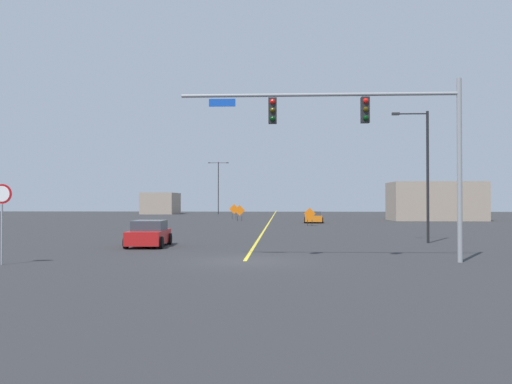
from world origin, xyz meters
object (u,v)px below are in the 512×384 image
object	(u,v)px
construction_sign_left_shoulder	(310,215)
car_red_approaching	(149,234)
traffic_signal_assembly	(368,127)
street_lamp_far_right	(218,184)
construction_sign_median_near	(234,210)
construction_sign_right_shoulder	(240,211)
car_orange_distant	(313,217)
stop_sign	(2,208)
street_lamp_near_right	(425,169)

from	to	relation	value
construction_sign_left_shoulder	car_red_approaching	bearing A→B (deg)	-111.84
traffic_signal_assembly	street_lamp_far_right	xyz separation A→B (m)	(-15.56, 78.45, 0.27)
traffic_signal_assembly	construction_sign_median_near	distance (m)	51.81
street_lamp_far_right	car_red_approaching	bearing A→B (deg)	-86.16
construction_sign_right_shoulder	car_orange_distant	bearing A→B (deg)	-31.10
street_lamp_far_right	construction_sign_right_shoulder	bearing A→B (deg)	-78.65
car_red_approaching	traffic_signal_assembly	bearing A→B (deg)	-32.77
car_red_approaching	construction_sign_median_near	bearing A→B (deg)	89.08
car_red_approaching	car_orange_distant	size ratio (longest dim) A/B	0.89
traffic_signal_assembly	car_orange_distant	world-z (taller)	traffic_signal_assembly
construction_sign_median_near	car_red_approaching	bearing A→B (deg)	-90.92
street_lamp_far_right	construction_sign_right_shoulder	distance (m)	34.39
car_orange_distant	construction_sign_left_shoulder	bearing A→B (deg)	-96.00
stop_sign	street_lamp_far_right	bearing A→B (deg)	90.87
construction_sign_left_shoulder	car_orange_distant	world-z (taller)	construction_sign_left_shoulder
street_lamp_far_right	car_orange_distant	distance (m)	42.14
car_red_approaching	construction_sign_right_shoulder	bearing A→B (deg)	87.13
street_lamp_near_right	construction_sign_median_near	size ratio (longest dim) A/B	3.77
traffic_signal_assembly	car_orange_distant	xyz separation A→B (m)	(0.06, 39.65, -4.84)
construction_sign_right_shoulder	car_orange_distant	distance (m)	10.42
car_red_approaching	car_orange_distant	world-z (taller)	car_red_approaching
street_lamp_far_right	construction_sign_left_shoulder	xyz separation A→B (m)	(14.80, -46.56, -4.61)
car_orange_distant	construction_sign_right_shoulder	bearing A→B (deg)	148.90
street_lamp_far_right	stop_sign	bearing A→B (deg)	-89.13
street_lamp_near_right	stop_sign	bearing A→B (deg)	-148.43
traffic_signal_assembly	construction_sign_left_shoulder	xyz separation A→B (m)	(-0.75, 31.89, -4.34)
construction_sign_left_shoulder	construction_sign_median_near	size ratio (longest dim) A/B	0.87
street_lamp_near_right	street_lamp_far_right	distance (m)	71.38
traffic_signal_assembly	street_lamp_far_right	size ratio (longest dim) A/B	1.16
construction_sign_left_shoulder	construction_sign_right_shoulder	bearing A→B (deg)	121.65
street_lamp_near_right	construction_sign_left_shoulder	world-z (taller)	street_lamp_near_right
street_lamp_near_right	car_orange_distant	bearing A→B (deg)	99.34
construction_sign_median_near	street_lamp_near_right	bearing A→B (deg)	-69.73
stop_sign	car_red_approaching	xyz separation A→B (m)	(3.58, 8.67, -1.52)
stop_sign	car_orange_distant	xyz separation A→B (m)	(14.40, 41.39, -1.55)
stop_sign	construction_sign_median_near	distance (m)	52.58
construction_sign_left_shoulder	construction_sign_median_near	world-z (taller)	construction_sign_median_near
stop_sign	car_orange_distant	bearing A→B (deg)	70.82
traffic_signal_assembly	construction_sign_left_shoulder	size ratio (longest dim) A/B	6.32
construction_sign_right_shoulder	construction_sign_median_near	world-z (taller)	construction_sign_median_near
stop_sign	construction_sign_median_near	world-z (taller)	stop_sign
street_lamp_near_right	traffic_signal_assembly	bearing A→B (deg)	-115.99
construction_sign_median_near	car_orange_distant	xyz separation A→B (m)	(10.12, -11.00, -0.67)
traffic_signal_assembly	street_lamp_far_right	distance (m)	79.98
construction_sign_right_shoulder	construction_sign_left_shoulder	bearing A→B (deg)	-58.35
street_lamp_far_right	construction_sign_median_near	size ratio (longest dim) A/B	4.76
stop_sign	construction_sign_left_shoulder	distance (m)	36.29
construction_sign_left_shoulder	car_orange_distant	bearing A→B (deg)	84.00
traffic_signal_assembly	construction_sign_left_shoulder	distance (m)	32.20
stop_sign	street_lamp_near_right	size ratio (longest dim) A/B	0.40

